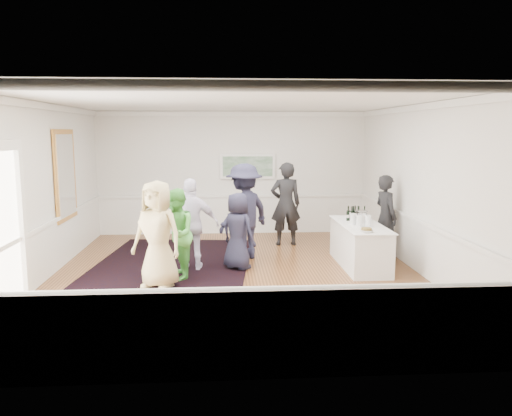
{
  "coord_description": "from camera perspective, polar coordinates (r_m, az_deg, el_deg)",
  "views": [
    {
      "loc": [
        -0.23,
        -9.08,
        2.67
      ],
      "look_at": [
        0.37,
        0.2,
        1.25
      ],
      "focal_mm": 35.0,
      "sensor_mm": 36.0,
      "label": 1
    }
  ],
  "objects": [
    {
      "name": "wainscoting",
      "position": [
        9.34,
        -2.21,
        -4.77
      ],
      "size": [
        7.0,
        8.0,
        1.0
      ],
      "primitive_type": null,
      "color": "white",
      "rests_on": "floor"
    },
    {
      "name": "bartender",
      "position": [
        10.94,
        14.6,
        -0.97
      ],
      "size": [
        0.57,
        0.73,
        1.78
      ],
      "primitive_type": "imported",
      "rotation": [
        0.0,
        0.0,
        1.82
      ],
      "color": "black",
      "rests_on": "floor"
    },
    {
      "name": "ice_bucket",
      "position": [
        10.28,
        11.9,
        -1.0
      ],
      "size": [
        0.26,
        0.26,
        0.24
      ],
      "primitive_type": "cylinder",
      "color": "silver",
      "rests_on": "serving_table"
    },
    {
      "name": "mirror",
      "position": [
        10.9,
        -20.95,
        3.53
      ],
      "size": [
        0.05,
        1.25,
        1.85
      ],
      "color": "gold",
      "rests_on": "wall_left"
    },
    {
      "name": "floor",
      "position": [
        9.46,
        -2.2,
        -7.71
      ],
      "size": [
        8.0,
        8.0,
        0.0
      ],
      "primitive_type": "plane",
      "color": "brown",
      "rests_on": "ground"
    },
    {
      "name": "guest_green",
      "position": [
        9.16,
        -9.14,
        -2.99
      ],
      "size": [
        0.77,
        0.91,
        1.67
      ],
      "primitive_type": "imported",
      "rotation": [
        0.0,
        0.0,
        -1.39
      ],
      "color": "#54BC4B",
      "rests_on": "floor"
    },
    {
      "name": "wine_bottles",
      "position": [
        10.54,
        11.22,
        -0.53
      ],
      "size": [
        0.43,
        0.21,
        0.31
      ],
      "color": "black",
      "rests_on": "serving_table"
    },
    {
      "name": "guest_tan",
      "position": [
        8.7,
        -11.21,
        -3.01
      ],
      "size": [
        1.07,
        0.91,
        1.86
      ],
      "primitive_type": "imported",
      "rotation": [
        0.0,
        0.0,
        -0.42
      ],
      "color": "tan",
      "rests_on": "floor"
    },
    {
      "name": "guest_dark_b",
      "position": [
        11.8,
        3.41,
        0.46
      ],
      "size": [
        0.74,
        0.51,
        1.97
      ],
      "primitive_type": "imported",
      "rotation": [
        0.0,
        0.0,
        3.2
      ],
      "color": "black",
      "rests_on": "floor"
    },
    {
      "name": "guest_lilac",
      "position": [
        9.72,
        -7.36,
        -1.9
      ],
      "size": [
        1.07,
        0.5,
        1.79
      ],
      "primitive_type": "imported",
      "rotation": [
        0.0,
        0.0,
        3.09
      ],
      "color": "white",
      "rests_on": "floor"
    },
    {
      "name": "juice_pitchers",
      "position": [
        9.9,
        11.8,
        -1.34
      ],
      "size": [
        0.36,
        0.33,
        0.24
      ],
      "color": "#8CBB43",
      "rests_on": "serving_table"
    },
    {
      "name": "wall_right",
      "position": [
        9.87,
        18.51,
        2.01
      ],
      "size": [
        0.02,
        8.0,
        3.2
      ],
      "primitive_type": "cube",
      "color": "white",
      "rests_on": "floor"
    },
    {
      "name": "guest_dark_a",
      "position": [
        10.46,
        -1.35,
        -0.44
      ],
      "size": [
        1.47,
        1.45,
        2.02
      ],
      "primitive_type": "imported",
      "rotation": [
        0.0,
        0.0,
        3.9
      ],
      "color": "#212137",
      "rests_on": "floor"
    },
    {
      "name": "wall_back",
      "position": [
        13.12,
        -2.72,
        4.0
      ],
      "size": [
        7.0,
        0.02,
        3.2
      ],
      "primitive_type": "cube",
      "color": "white",
      "rests_on": "floor"
    },
    {
      "name": "wall_left",
      "position": [
        9.7,
        -23.4,
        1.64
      ],
      "size": [
        0.02,
        8.0,
        3.2
      ],
      "primitive_type": "cube",
      "color": "white",
      "rests_on": "floor"
    },
    {
      "name": "nut_bowl",
      "position": [
        9.33,
        12.51,
        -2.49
      ],
      "size": [
        0.24,
        0.24,
        0.08
      ],
      "color": "white",
      "rests_on": "serving_table"
    },
    {
      "name": "landscape_painting",
      "position": [
        13.07,
        -0.96,
        4.78
      ],
      "size": [
        1.44,
        0.06,
        0.66
      ],
      "color": "white",
      "rests_on": "wall_back"
    },
    {
      "name": "guest_navy",
      "position": [
        9.74,
        -2.09,
        -2.65
      ],
      "size": [
        0.87,
        0.84,
        1.51
      ],
      "primitive_type": "imported",
      "rotation": [
        0.0,
        0.0,
        2.44
      ],
      "color": "#212137",
      "rests_on": "floor"
    },
    {
      "name": "area_rug",
      "position": [
        10.62,
        -9.21,
        -5.94
      ],
      "size": [
        3.45,
        4.3,
        0.02
      ],
      "primitive_type": "cube",
      "rotation": [
        0.0,
        0.0,
        -0.1
      ],
      "color": "black",
      "rests_on": "floor"
    },
    {
      "name": "ceiling",
      "position": [
        9.09,
        -2.32,
        12.02
      ],
      "size": [
        7.0,
        8.0,
        0.02
      ],
      "primitive_type": "cube",
      "color": "white",
      "rests_on": "wall_back"
    },
    {
      "name": "wall_front",
      "position": [
        5.19,
        -1.08,
        -3.22
      ],
      "size": [
        7.0,
        0.02,
        3.2
      ],
      "primitive_type": "cube",
      "color": "white",
      "rests_on": "floor"
    },
    {
      "name": "serving_table",
      "position": [
        10.22,
        11.75,
        -4.15
      ],
      "size": [
        0.81,
        2.12,
        0.86
      ],
      "color": "white",
      "rests_on": "floor"
    }
  ]
}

